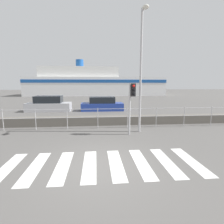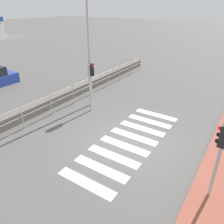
# 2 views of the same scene
# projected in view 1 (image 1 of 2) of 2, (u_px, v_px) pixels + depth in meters

# --- Properties ---
(ground_plane) EXTENTS (160.00, 160.00, 0.00)m
(ground_plane) POSITION_uv_depth(u_px,v_px,m) (100.00, 165.00, 5.98)
(ground_plane) COLOR #565451
(crosswalk) EXTENTS (6.75, 2.40, 0.01)m
(crosswalk) POSITION_uv_depth(u_px,v_px,m) (103.00, 164.00, 5.99)
(crosswalk) COLOR silver
(crosswalk) RESTS_ON ground_plane
(seawall) EXTENTS (24.81, 0.55, 0.60)m
(seawall) POSITION_uv_depth(u_px,v_px,m) (98.00, 121.00, 11.70)
(seawall) COLOR #605B54
(seawall) RESTS_ON ground_plane
(harbor_fence) EXTENTS (22.37, 0.04, 1.27)m
(harbor_fence) POSITION_uv_depth(u_px,v_px,m) (98.00, 115.00, 10.75)
(harbor_fence) COLOR #B2B2B5
(harbor_fence) RESTS_ON ground_plane
(traffic_light_far) EXTENTS (0.34, 0.32, 2.76)m
(traffic_light_far) POSITION_uv_depth(u_px,v_px,m) (132.00, 97.00, 9.24)
(traffic_light_far) COLOR #B2B2B5
(traffic_light_far) RESTS_ON ground_plane
(streetlamp) EXTENTS (0.32, 0.89, 6.63)m
(streetlamp) POSITION_uv_depth(u_px,v_px,m) (142.00, 59.00, 9.35)
(streetlamp) COLOR #B2B2B5
(streetlamp) RESTS_ON ground_plane
(ferry_boat) EXTENTS (31.89, 8.64, 8.40)m
(ferry_boat) POSITION_uv_depth(u_px,v_px,m) (93.00, 84.00, 42.48)
(ferry_boat) COLOR white
(ferry_boat) RESTS_ON ground_plane
(parked_car_silver) EXTENTS (4.33, 1.73, 1.54)m
(parked_car_silver) POSITION_uv_depth(u_px,v_px,m) (49.00, 105.00, 17.64)
(parked_car_silver) COLOR #BCBCC1
(parked_car_silver) RESTS_ON ground_plane
(parked_car_blue) EXTENTS (4.30, 1.73, 1.41)m
(parked_car_blue) POSITION_uv_depth(u_px,v_px,m) (102.00, 105.00, 18.14)
(parked_car_blue) COLOR #233D9E
(parked_car_blue) RESTS_ON ground_plane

